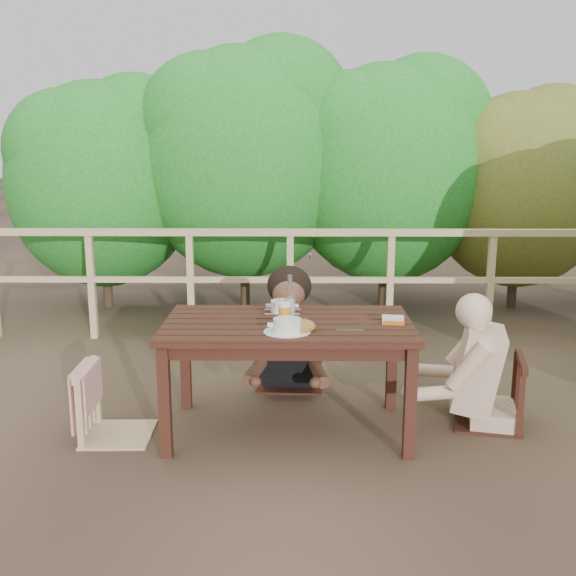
{
  "coord_description": "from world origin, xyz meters",
  "views": [
    {
      "loc": [
        0.04,
        -3.89,
        1.76
      ],
      "look_at": [
        0.0,
        0.05,
        0.9
      ],
      "focal_mm": 41.63,
      "sensor_mm": 36.0,
      "label": 1
    }
  ],
  "objects_px": {
    "chair_far": "(291,322)",
    "beer_glass": "(285,315)",
    "chair_right": "(491,360)",
    "bread_roll": "(304,326)",
    "soup_near": "(287,326)",
    "diner_right": "(499,318)",
    "soup_far": "(282,307)",
    "bottle": "(290,297)",
    "butter_tub": "(393,321)",
    "tumbler": "(303,325)",
    "chair_left": "(115,370)",
    "woman": "(291,292)",
    "table": "(288,378)"
  },
  "relations": [
    {
      "from": "woman",
      "to": "butter_tub",
      "type": "height_order",
      "value": "woman"
    },
    {
      "from": "diner_right",
      "to": "tumbler",
      "type": "height_order",
      "value": "diner_right"
    },
    {
      "from": "soup_far",
      "to": "bottle",
      "type": "height_order",
      "value": "bottle"
    },
    {
      "from": "chair_right",
      "to": "bread_roll",
      "type": "bearing_deg",
      "value": -61.99
    },
    {
      "from": "diner_right",
      "to": "bottle",
      "type": "xyz_separation_m",
      "value": [
        -1.29,
        0.01,
        0.13
      ]
    },
    {
      "from": "chair_far",
      "to": "diner_right",
      "type": "height_order",
      "value": "diner_right"
    },
    {
      "from": "chair_left",
      "to": "chair_far",
      "type": "bearing_deg",
      "value": -50.4
    },
    {
      "from": "bread_roll",
      "to": "chair_left",
      "type": "bearing_deg",
      "value": 174.32
    },
    {
      "from": "bread_roll",
      "to": "bottle",
      "type": "xyz_separation_m",
      "value": [
        -0.08,
        0.34,
        0.1
      ]
    },
    {
      "from": "chair_far",
      "to": "diner_right",
      "type": "distance_m",
      "value": 1.49
    },
    {
      "from": "beer_glass",
      "to": "chair_left",
      "type": "bearing_deg",
      "value": -179.22
    },
    {
      "from": "soup_near",
      "to": "bread_roll",
      "type": "bearing_deg",
      "value": 12.01
    },
    {
      "from": "table",
      "to": "woman",
      "type": "relative_size",
      "value": 1.07
    },
    {
      "from": "beer_glass",
      "to": "bottle",
      "type": "bearing_deg",
      "value": 81.83
    },
    {
      "from": "woman",
      "to": "diner_right",
      "type": "relative_size",
      "value": 1.01
    },
    {
      "from": "bottle",
      "to": "butter_tub",
      "type": "xyz_separation_m",
      "value": [
        0.61,
        -0.18,
        -0.11
      ]
    },
    {
      "from": "chair_left",
      "to": "bottle",
      "type": "relative_size",
      "value": 3.11
    },
    {
      "from": "chair_far",
      "to": "diner_right",
      "type": "xyz_separation_m",
      "value": [
        1.3,
        -0.7,
        0.22
      ]
    },
    {
      "from": "soup_near",
      "to": "chair_right",
      "type": "bearing_deg",
      "value": 15.16
    },
    {
      "from": "soup_far",
      "to": "beer_glass",
      "type": "xyz_separation_m",
      "value": [
        0.02,
        -0.32,
        0.03
      ]
    },
    {
      "from": "chair_right",
      "to": "woman",
      "type": "distance_m",
      "value": 1.48
    },
    {
      "from": "chair_far",
      "to": "beer_glass",
      "type": "height_order",
      "value": "chair_far"
    },
    {
      "from": "soup_near",
      "to": "diner_right",
      "type": "bearing_deg",
      "value": 14.83
    },
    {
      "from": "chair_left",
      "to": "butter_tub",
      "type": "bearing_deg",
      "value": -89.59
    },
    {
      "from": "soup_near",
      "to": "soup_far",
      "type": "xyz_separation_m",
      "value": [
        -0.04,
        0.47,
        -0.0
      ]
    },
    {
      "from": "chair_right",
      "to": "tumbler",
      "type": "distance_m",
      "value": 1.26
    },
    {
      "from": "chair_left",
      "to": "butter_tub",
      "type": "height_order",
      "value": "chair_left"
    },
    {
      "from": "soup_far",
      "to": "butter_tub",
      "type": "bearing_deg",
      "value": -23.31
    },
    {
      "from": "diner_right",
      "to": "soup_far",
      "type": "bearing_deg",
      "value": 97.32
    },
    {
      "from": "table",
      "to": "butter_tub",
      "type": "xyz_separation_m",
      "value": [
        0.63,
        -0.04,
        0.37
      ]
    },
    {
      "from": "table",
      "to": "soup_near",
      "type": "relative_size",
      "value": 5.52
    },
    {
      "from": "chair_right",
      "to": "chair_left",
      "type": "bearing_deg",
      "value": -72.13
    },
    {
      "from": "chair_left",
      "to": "bottle",
      "type": "height_order",
      "value": "bottle"
    },
    {
      "from": "table",
      "to": "beer_glass",
      "type": "bearing_deg",
      "value": -103.88
    },
    {
      "from": "table",
      "to": "soup_far",
      "type": "relative_size",
      "value": 5.93
    },
    {
      "from": "chair_right",
      "to": "butter_tub",
      "type": "distance_m",
      "value": 0.73
    },
    {
      "from": "chair_far",
      "to": "soup_far",
      "type": "relative_size",
      "value": 3.8
    },
    {
      "from": "chair_far",
      "to": "butter_tub",
      "type": "distance_m",
      "value": 1.08
    },
    {
      "from": "chair_right",
      "to": "bottle",
      "type": "relative_size",
      "value": 3.12
    },
    {
      "from": "bread_roll",
      "to": "tumbler",
      "type": "distance_m",
      "value": 0.03
    },
    {
      "from": "chair_left",
      "to": "bottle",
      "type": "distance_m",
      "value": 1.15
    },
    {
      "from": "soup_near",
      "to": "bottle",
      "type": "relative_size",
      "value": 0.99
    },
    {
      "from": "chair_far",
      "to": "soup_near",
      "type": "bearing_deg",
      "value": -87.93
    },
    {
      "from": "chair_far",
      "to": "soup_near",
      "type": "distance_m",
      "value": 1.07
    },
    {
      "from": "soup_far",
      "to": "table",
      "type": "bearing_deg",
      "value": -81.24
    },
    {
      "from": "woman",
      "to": "bread_roll",
      "type": "height_order",
      "value": "woman"
    },
    {
      "from": "soup_far",
      "to": "chair_right",
      "type": "bearing_deg",
      "value": -5.39
    },
    {
      "from": "soup_near",
      "to": "butter_tub",
      "type": "relative_size",
      "value": 2.08
    },
    {
      "from": "chair_right",
      "to": "bread_roll",
      "type": "distance_m",
      "value": 1.27
    },
    {
      "from": "chair_right",
      "to": "bread_roll",
      "type": "xyz_separation_m",
      "value": [
        -1.18,
        -0.33,
        0.31
      ]
    }
  ]
}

